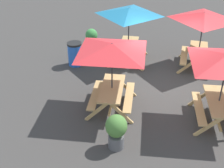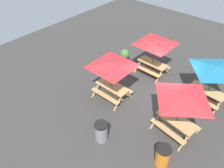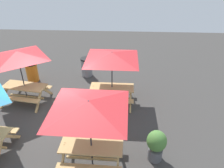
{
  "view_description": "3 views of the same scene",
  "coord_description": "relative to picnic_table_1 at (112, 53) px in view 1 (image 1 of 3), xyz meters",
  "views": [
    {
      "loc": [
        10.02,
        -0.86,
        5.96
      ],
      "look_at": [
        1.58,
        -1.72,
        0.9
      ],
      "focal_mm": 50.0,
      "sensor_mm": 36.0,
      "label": 1
    },
    {
      "loc": [
        -3.73,
        8.15,
        8.05
      ],
      "look_at": [
        1.98,
        1.55,
        0.9
      ],
      "focal_mm": 35.0,
      "sensor_mm": 36.0,
      "label": 2
    },
    {
      "loc": [
        2.42,
        -6.18,
        5.4
      ],
      "look_at": [
        1.98,
        1.55,
        0.9
      ],
      "focal_mm": 35.0,
      "sensor_mm": 36.0,
      "label": 3
    }
  ],
  "objects": [
    {
      "name": "picnic_table_2",
      "position": [
        -3.26,
        3.17,
        0.0
      ],
      "size": [
        2.27,
        2.27,
        2.34
      ],
      "rotation": [
        0.0,
        0.0,
        -0.15
      ],
      "color": "tan",
      "rests_on": "ground"
    },
    {
      "name": "potted_plant_0",
      "position": [
        -4.54,
        -1.39,
        -1.46
      ],
      "size": [
        0.54,
        0.54,
        0.97
      ],
      "color": "#935138",
      "rests_on": "ground"
    },
    {
      "name": "potted_plant_1",
      "position": [
        1.89,
        0.31,
        -1.39
      ],
      "size": [
        0.59,
        0.59,
        1.06
      ],
      "color": "#59595B",
      "rests_on": "ground"
    },
    {
      "name": "ground_plane",
      "position": [
        -1.58,
        1.72,
        -1.99
      ],
      "size": [
        24.0,
        24.0,
        0.0
      ],
      "primitive_type": "plane",
      "color": "#3D3A38",
      "rests_on": "ground"
    },
    {
      "name": "picnic_table_1",
      "position": [
        0.0,
        0.0,
        0.0
      ],
      "size": [
        2.83,
        2.83,
        2.34
      ],
      "rotation": [
        0.0,
        0.0,
        -0.02
      ],
      "color": "tan",
      "rests_on": "ground"
    },
    {
      "name": "picnic_table_3",
      "position": [
        -3.52,
        0.32,
        0.0
      ],
      "size": [
        2.16,
        2.16,
        2.34
      ],
      "rotation": [
        0.0,
        0.0,
        -0.08
      ],
      "color": "tan",
      "rests_on": "ground"
    },
    {
      "name": "trash_bin_blue",
      "position": [
        -2.92,
        -1.83,
        -1.49
      ],
      "size": [
        0.59,
        0.59,
        0.98
      ],
      "color": "blue",
      "rests_on": "ground"
    }
  ]
}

